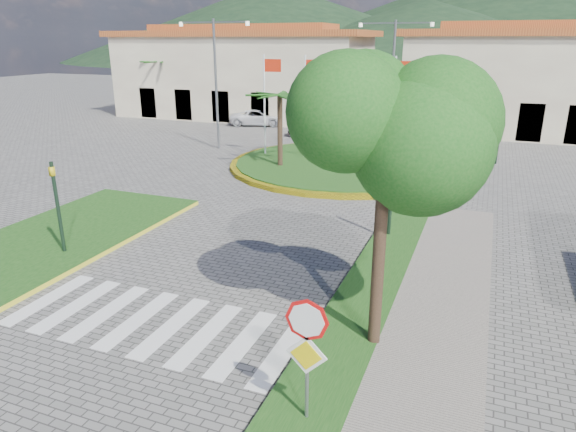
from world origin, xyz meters
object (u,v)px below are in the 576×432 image
(white_van, at_px, (258,118))
(roundabout_island, at_px, (343,164))
(car_dark_b, at_px, (510,131))
(stop_sign, at_px, (307,343))
(deciduous_tree, at_px, (387,125))
(car_dark_a, at_px, (316,129))

(white_van, bearing_deg, roundabout_island, -154.69)
(white_van, bearing_deg, car_dark_b, -103.65)
(white_van, distance_m, car_dark_b, 19.40)
(white_van, height_order, car_dark_b, white_van)
(stop_sign, relative_size, deciduous_tree, 0.39)
(white_van, distance_m, car_dark_a, 7.23)
(car_dark_a, bearing_deg, stop_sign, -162.00)
(roundabout_island, bearing_deg, stop_sign, -76.27)
(stop_sign, bearing_deg, car_dark_a, 108.13)
(deciduous_tree, relative_size, car_dark_a, 1.71)
(car_dark_a, bearing_deg, white_van, 59.69)
(car_dark_a, bearing_deg, deciduous_tree, -158.76)
(stop_sign, distance_m, deciduous_tree, 4.59)
(deciduous_tree, height_order, car_dark_b, deciduous_tree)
(deciduous_tree, bearing_deg, stop_sign, -101.18)
(deciduous_tree, relative_size, car_dark_b, 2.03)
(stop_sign, bearing_deg, car_dark_b, 83.14)
(roundabout_island, bearing_deg, car_dark_b, 55.21)
(stop_sign, xyz_separation_m, white_van, (-15.43, 31.67, -1.14))
(stop_sign, relative_size, car_dark_a, 0.67)
(stop_sign, bearing_deg, deciduous_tree, 78.82)
(roundabout_island, xyz_separation_m, car_dark_a, (-4.28, 8.00, 0.51))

